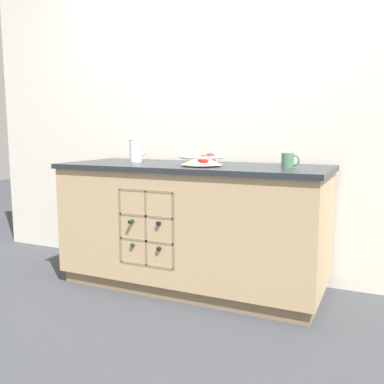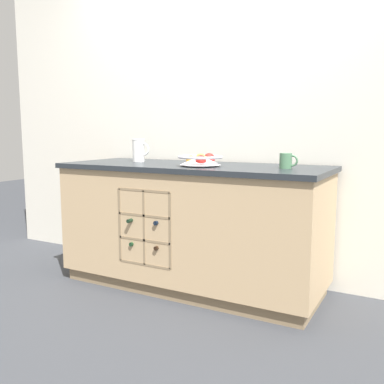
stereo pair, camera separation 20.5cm
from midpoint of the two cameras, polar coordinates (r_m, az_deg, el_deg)
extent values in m
plane|color=#383A3F|center=(3.20, -1.87, -12.40)|extent=(14.00, 14.00, 0.00)
cube|color=silver|center=(3.38, 1.26, 10.68)|extent=(4.40, 0.06, 2.55)
cube|color=#8B7354|center=(3.19, -1.88, -11.64)|extent=(1.80, 0.63, 0.09)
cube|color=tan|center=(3.07, -1.92, -4.11)|extent=(1.86, 0.69, 0.77)
cube|color=#23282D|center=(3.01, -1.95, 3.35)|extent=(1.90, 0.73, 0.03)
cube|color=#8B7354|center=(2.94, -7.15, -4.50)|extent=(0.41, 0.01, 0.51)
cube|color=#8B7354|center=(3.01, -10.97, -4.29)|extent=(0.02, 0.10, 0.51)
cube|color=#8B7354|center=(2.80, -4.16, -5.11)|extent=(0.02, 0.10, 0.51)
cube|color=#8B7354|center=(2.97, -7.60, -9.46)|extent=(0.41, 0.10, 0.02)
cube|color=#8B7354|center=(2.92, -7.66, -6.31)|extent=(0.41, 0.10, 0.02)
cube|color=#8B7354|center=(2.88, -7.72, -3.06)|extent=(0.41, 0.10, 0.02)
cube|color=#8B7354|center=(2.86, -7.79, 0.25)|extent=(0.41, 0.10, 0.02)
cube|color=#8B7354|center=(2.90, -7.69, -4.69)|extent=(0.02, 0.10, 0.51)
cylinder|color=#19381E|center=(3.07, -8.21, -6.36)|extent=(0.07, 0.18, 0.07)
cylinder|color=#19381E|center=(2.97, -9.59, -6.91)|extent=(0.03, 0.08, 0.03)
cylinder|color=black|center=(2.97, -4.86, -6.81)|extent=(0.07, 0.19, 0.07)
cylinder|color=black|center=(2.86, -6.21, -7.42)|extent=(0.03, 0.08, 0.03)
cylinder|color=black|center=(3.03, -8.32, -3.34)|extent=(0.07, 0.20, 0.07)
cylinder|color=black|center=(2.91, -9.89, -3.84)|extent=(0.03, 0.09, 0.03)
cylinder|color=black|center=(2.93, -4.92, -3.62)|extent=(0.08, 0.19, 0.08)
cylinder|color=black|center=(2.82, -6.27, -4.11)|extent=(0.03, 0.08, 0.03)
cylinder|color=silver|center=(2.86, -0.74, 3.56)|extent=(0.13, 0.13, 0.01)
cone|color=silver|center=(2.86, -0.74, 4.27)|extent=(0.28, 0.28, 0.06)
torus|color=silver|center=(2.86, -0.74, 4.70)|extent=(0.30, 0.30, 0.02)
sphere|color=#7FA838|center=(2.85, -0.71, 4.38)|extent=(0.08, 0.08, 0.08)
sphere|color=red|center=(2.91, 0.41, 4.45)|extent=(0.08, 0.08, 0.08)
sphere|color=gold|center=(2.88, -2.03, 4.28)|extent=(0.07, 0.07, 0.07)
sphere|color=red|center=(2.79, -0.59, 4.24)|extent=(0.07, 0.07, 0.07)
cylinder|color=white|center=(3.31, -9.31, 5.48)|extent=(0.09, 0.09, 0.17)
torus|color=white|center=(3.31, -9.34, 6.92)|extent=(0.10, 0.10, 0.01)
torus|color=white|center=(3.28, -8.60, 5.63)|extent=(0.10, 0.01, 0.10)
cylinder|color=#4C7A56|center=(2.76, 10.57, 4.16)|extent=(0.08, 0.08, 0.10)
torus|color=#4C7A56|center=(2.75, 11.40, 4.17)|extent=(0.07, 0.01, 0.07)
camera|label=1|loc=(0.10, -91.93, -0.27)|focal=40.00mm
camera|label=2|loc=(0.10, 88.07, 0.27)|focal=40.00mm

